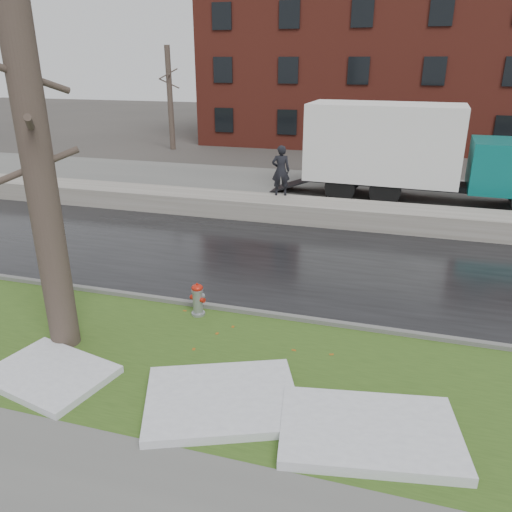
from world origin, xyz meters
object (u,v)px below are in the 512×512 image
(box_truck, at_px, (414,151))
(worker, at_px, (281,171))
(tree, at_px, (39,170))
(fire_hydrant, at_px, (198,298))

(box_truck, xyz_separation_m, worker, (-4.81, -3.43, -0.40))
(tree, bearing_deg, fire_hydrant, 41.28)
(box_truck, bearing_deg, tree, -113.34)
(fire_hydrant, bearing_deg, box_truck, 85.11)
(fire_hydrant, distance_m, worker, 8.78)
(tree, bearing_deg, box_truck, 64.05)
(fire_hydrant, distance_m, tree, 4.38)
(tree, distance_m, worker, 11.01)
(box_truck, relative_size, worker, 6.28)
(fire_hydrant, height_order, box_truck, box_truck)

